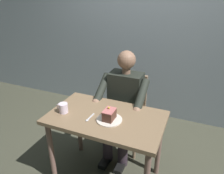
# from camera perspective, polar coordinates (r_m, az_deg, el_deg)

# --- Properties ---
(cafe_rear_panel) EXTENTS (6.40, 0.12, 3.00)m
(cafe_rear_panel) POSITION_cam_1_polar(r_m,az_deg,el_deg) (3.07, 10.46, 18.90)
(cafe_rear_panel) COLOR #94A0AA
(cafe_rear_panel) RESTS_ON ground
(dining_table) EXTENTS (1.05, 0.63, 0.74)m
(dining_table) POSITION_cam_1_polar(r_m,az_deg,el_deg) (2.00, -1.58, -10.25)
(dining_table) COLOR #826649
(dining_table) RESTS_ON ground
(chair) EXTENTS (0.42, 0.42, 0.89)m
(chair) POSITION_cam_1_polar(r_m,az_deg,el_deg) (2.57, 4.24, -5.71)
(chair) COLOR #937559
(chair) RESTS_ON ground
(seated_person) EXTENTS (0.53, 0.58, 1.22)m
(seated_person) POSITION_cam_1_polar(r_m,az_deg,el_deg) (2.36, 2.96, -4.67)
(seated_person) COLOR #252923
(seated_person) RESTS_ON ground
(dessert_plate) EXTENTS (0.23, 0.23, 0.01)m
(dessert_plate) POSITION_cam_1_polar(r_m,az_deg,el_deg) (1.88, -0.73, -8.76)
(dessert_plate) COLOR silver
(dessert_plate) RESTS_ON dining_table
(cake_slice) EXTENTS (0.09, 0.13, 0.11)m
(cake_slice) POSITION_cam_1_polar(r_m,az_deg,el_deg) (1.86, -0.74, -7.41)
(cake_slice) COLOR #533025
(cake_slice) RESTS_ON dessert_plate
(coffee_cup) EXTENTS (0.12, 0.08, 0.09)m
(coffee_cup) POSITION_cam_1_polar(r_m,az_deg,el_deg) (2.03, -12.97, -5.46)
(coffee_cup) COLOR white
(coffee_cup) RESTS_ON dining_table
(dessert_spoon) EXTENTS (0.03, 0.14, 0.01)m
(dessert_spoon) POSITION_cam_1_polar(r_m,az_deg,el_deg) (1.91, -6.22, -8.40)
(dessert_spoon) COLOR silver
(dessert_spoon) RESTS_ON dining_table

